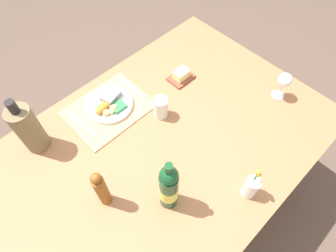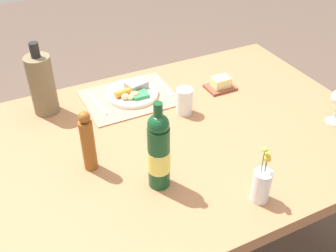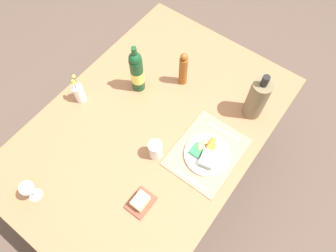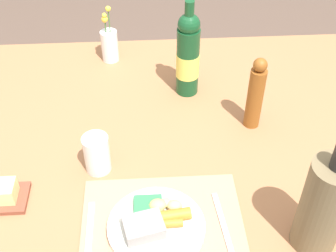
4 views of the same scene
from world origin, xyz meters
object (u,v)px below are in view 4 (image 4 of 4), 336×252
Objects in this scene: dining_table at (139,150)px; butter_dish at (1,194)px; water_tumbler at (97,156)px; pepper_mill at (255,94)px; dinner_plate at (156,224)px; fork at (90,234)px; knife at (223,224)px; wine_bottle at (188,55)px; cooler_bottle at (324,206)px; flower_vase at (109,44)px.

butter_dish is (-0.35, -0.22, 0.08)m from dining_table.
water_tumbler is 0.48× the size of pepper_mill.
fork is (-0.16, -0.01, -0.01)m from dinner_plate.
water_tumbler is at bearing -131.03° from dining_table.
butter_dish is (-0.70, -0.25, -0.09)m from pepper_mill.
dining_table is at bearing 115.91° from knife.
wine_bottle reaches higher than water_tumbler.
knife is 0.56m from wine_bottle.
wine_bottle reaches higher than dining_table.
cooler_bottle is (0.06, -0.42, 0.02)m from pepper_mill.
dinner_plate reaches higher than fork.
flower_vase is at bearing 138.81° from pepper_mill.
water_tumbler reaches higher than dinner_plate.
butter_dish is 0.69m from flower_vase.
dining_table is at bearing 32.49° from butter_dish.
water_tumbler is at bearing -160.97° from pepper_mill.
fork is 0.76m from flower_vase.
dinner_plate is at bearing -102.97° from wine_bottle.
wine_bottle is (-0.04, 0.55, 0.13)m from knife.
flower_vase is at bearing 88.31° from fork.
cooler_bottle is 0.65m from wine_bottle.
cooler_bottle is at bearing -12.54° from butter_dish.
flower_vase is (-0.50, 0.81, -0.07)m from cooler_bottle.
cooler_bottle is 0.78m from butter_dish.
pepper_mill is 0.76× the size of cooler_bottle.
wine_bottle is at bearing 40.09° from butter_dish.
knife reaches higher than dining_table.
flower_vase is (-0.09, 0.42, 0.13)m from dining_table.
dinner_plate is 0.16m from knife.
dinner_plate is at bearing -55.03° from water_tumbler.
dining_table is at bearing 136.13° from cooler_bottle.
fork is 0.54m from cooler_bottle.
knife is 1.44× the size of butter_dish.
water_tumbler is at bearing 140.68° from knife.
wine_bottle is (0.26, -0.21, 0.07)m from flower_vase.
knife is at bearing -111.30° from pepper_mill.
knife is at bearing 1.85° from fork.
wine_bottle reaches higher than pepper_mill.
fork is 0.99× the size of knife.
knife is at bearing 0.34° from dinner_plate.
knife is at bearing -86.15° from wine_bottle.
flower_vase is (0.02, 0.54, 0.02)m from water_tumbler.
water_tumbler is 0.36× the size of cooler_bottle.
flower_vase is (-0.44, 0.38, -0.05)m from pepper_mill.
dinner_plate is 1.00× the size of pepper_mill.
cooler_bottle reaches higher than butter_dish.
knife is (0.32, 0.01, 0.00)m from fork.
cooler_bottle is 2.40× the size of butter_dish.
wine_bottle is (0.13, 0.55, 0.12)m from dinner_plate.
water_tumbler is at bearing 124.97° from dinner_plate.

